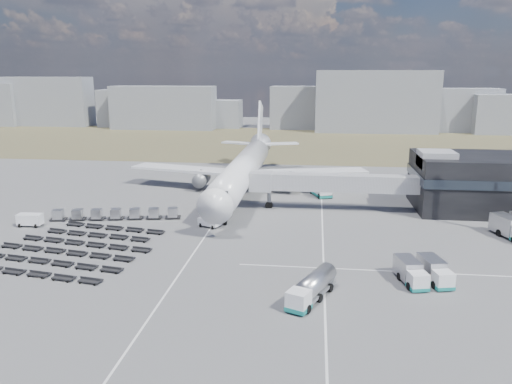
# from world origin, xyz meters

# --- Properties ---
(ground) EXTENTS (420.00, 420.00, 0.00)m
(ground) POSITION_xyz_m (0.00, 0.00, 0.00)
(ground) COLOR #565659
(ground) RESTS_ON ground
(grass_strip) EXTENTS (420.00, 90.00, 0.01)m
(grass_strip) POSITION_xyz_m (0.00, 110.00, 0.01)
(grass_strip) COLOR brown
(grass_strip) RESTS_ON ground
(lane_markings) EXTENTS (47.12, 110.00, 0.01)m
(lane_markings) POSITION_xyz_m (9.77, 3.00, 0.01)
(lane_markings) COLOR silver
(lane_markings) RESTS_ON ground
(terminal) EXTENTS (30.40, 16.40, 11.00)m
(terminal) POSITION_xyz_m (47.77, 23.96, 5.25)
(terminal) COLOR black
(terminal) RESTS_ON ground
(jet_bridge) EXTENTS (30.30, 3.80, 7.05)m
(jet_bridge) POSITION_xyz_m (15.90, 20.42, 5.05)
(jet_bridge) COLOR #939399
(jet_bridge) RESTS_ON ground
(airliner) EXTENTS (51.59, 64.53, 17.62)m
(airliner) POSITION_xyz_m (0.00, 32.38, 5.29)
(airliner) COLOR white
(airliner) RESTS_ON ground
(skyline) EXTENTS (308.29, 23.48, 25.34)m
(skyline) POSITION_xyz_m (-5.29, 150.13, 9.67)
(skyline) COLOR gray
(skyline) RESTS_ON ground
(fuel_tanker) EXTENTS (5.70, 9.20, 2.92)m
(fuel_tanker) POSITION_xyz_m (14.56, -17.33, 1.46)
(fuel_tanker) COLOR white
(fuel_tanker) RESTS_ON ground
(pushback_tug) EXTENTS (3.91, 3.13, 1.53)m
(pushback_tug) POSITION_xyz_m (-2.31, 7.56, 0.76)
(pushback_tug) COLOR white
(pushback_tug) RESTS_ON ground
(utility_van) EXTENTS (3.95, 1.91, 2.11)m
(utility_van) POSITION_xyz_m (-31.55, 4.34, 1.05)
(utility_van) COLOR white
(utility_van) RESTS_ON ground
(catering_truck) EXTENTS (4.87, 7.17, 3.05)m
(catering_truck) POSITION_xyz_m (15.75, 31.09, 1.56)
(catering_truck) COLOR white
(catering_truck) RESTS_ON ground
(service_trucks_near) EXTENTS (6.46, 7.22, 2.50)m
(service_trucks_near) POSITION_xyz_m (27.72, -11.03, 1.36)
(service_trucks_near) COLOR white
(service_trucks_near) RESTS_ON ground
(uld_row) EXTENTS (21.85, 5.57, 1.70)m
(uld_row) POSITION_xyz_m (-19.09, 9.67, 1.02)
(uld_row) COLOR black
(uld_row) RESTS_ON ground
(baggage_dollies) EXTENTS (23.70, 23.53, 0.66)m
(baggage_dollies) POSITION_xyz_m (-19.40, -5.49, 0.33)
(baggage_dollies) COLOR black
(baggage_dollies) RESTS_ON ground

